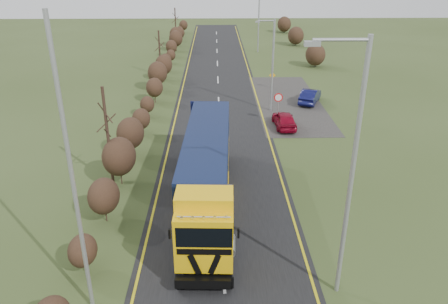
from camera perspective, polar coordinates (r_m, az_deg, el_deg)
ground at (r=23.03m, az=-0.21°, el=-8.81°), size 160.00×160.00×0.00m
road at (r=31.87m, az=-0.53°, el=1.07°), size 8.00×120.00×0.02m
layby at (r=41.81m, az=8.30°, el=6.54°), size 6.00×18.00×0.02m
lane_markings at (r=31.58m, az=-0.52°, el=0.88°), size 7.52×116.00×0.01m
hedgerow at (r=29.85m, az=-12.08°, el=2.20°), size 2.24×102.04×6.05m
lorry at (r=23.09m, az=-2.26°, el=-2.35°), size 2.81×14.17×3.93m
car_red_hatchback at (r=35.14m, az=7.87°, el=4.20°), size 1.69×3.82×1.28m
car_blue_sedan at (r=41.63m, az=11.17°, el=7.19°), size 2.83×4.21×1.31m
streetlight_near at (r=16.24m, az=16.03°, el=-1.66°), size 2.18×0.21×10.31m
streetlight_mid at (r=38.03m, az=6.26°, el=11.56°), size 1.68×0.18×7.84m
streetlight_far at (r=63.16m, az=4.47°, el=17.15°), size 1.86×0.18×8.73m
left_pole at (r=15.72m, az=-19.17°, el=-3.52°), size 0.16×0.16×11.19m
speed_sign at (r=35.54m, az=7.08°, el=6.47°), size 0.71×0.10×2.56m
warning_board at (r=45.75m, az=6.31°, el=9.49°), size 0.64×0.11×1.69m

